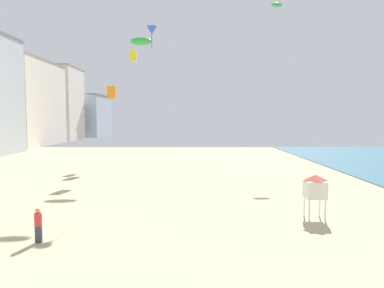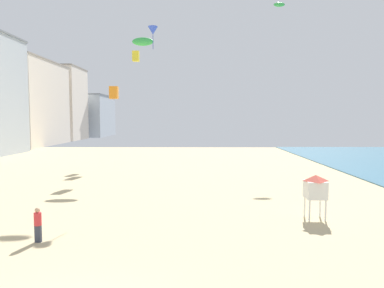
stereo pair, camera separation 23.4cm
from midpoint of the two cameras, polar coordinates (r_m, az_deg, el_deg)
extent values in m
cube|color=silver|center=(82.17, -24.96, 5.85)|extent=(10.94, 20.21, 17.32)
cube|color=gray|center=(82.95, -25.16, 11.94)|extent=(11.16, 20.62, 0.30)
cube|color=silver|center=(99.17, -20.35, 5.98)|extent=(10.86, 12.70, 18.49)
cube|color=gray|center=(99.94, -20.49, 11.37)|extent=(11.08, 12.96, 0.30)
cube|color=#ADB7C1|center=(116.37, -17.08, 4.27)|extent=(16.10, 19.30, 12.41)
cube|color=slate|center=(116.57, -17.15, 7.39)|extent=(16.42, 19.69, 0.30)
cube|color=#383D4C|center=(18.47, -23.10, -13.09)|extent=(0.28, 0.18, 0.80)
cylinder|color=red|center=(18.28, -23.17, -10.99)|extent=(0.34, 0.34, 0.60)
sphere|color=tan|center=(18.18, -23.21, -9.72)|extent=(0.24, 0.24, 0.24)
cylinder|color=white|center=(21.31, 18.63, -10.09)|extent=(0.10, 0.10, 1.20)
cylinder|color=white|center=(21.60, 20.94, -9.96)|extent=(0.10, 0.10, 1.20)
cylinder|color=white|center=(22.14, 17.90, -9.54)|extent=(0.10, 0.10, 1.20)
cylinder|color=white|center=(22.42, 20.13, -9.42)|extent=(0.10, 0.10, 1.20)
cube|color=white|center=(21.63, 19.47, -6.92)|extent=(1.10, 1.10, 1.00)
pyramid|color=#D14C3D|center=(21.51, 19.52, -5.15)|extent=(1.10, 1.10, 0.35)
cone|color=blue|center=(29.64, -6.06, 17.65)|extent=(0.78, 0.78, 0.64)
cylinder|color=#233995|center=(29.44, -6.04, 15.97)|extent=(0.04, 0.04, 1.13)
ellipsoid|color=green|center=(39.31, -7.71, 15.96)|extent=(2.26, 0.63, 0.88)
cube|color=orange|center=(36.46, -12.25, 8.05)|extent=(0.78, 0.78, 1.23)
ellipsoid|color=green|center=(47.78, 13.96, 20.88)|extent=(1.37, 0.38, 0.53)
cube|color=yellow|center=(48.52, -8.86, 13.74)|extent=(0.84, 0.84, 1.32)
cube|color=white|center=(45.41, -12.04, 8.25)|extent=(0.71, 0.71, 1.12)
camera|label=1|loc=(0.12, -89.72, 0.02)|focal=33.25mm
camera|label=2|loc=(0.12, 90.28, -0.02)|focal=33.25mm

